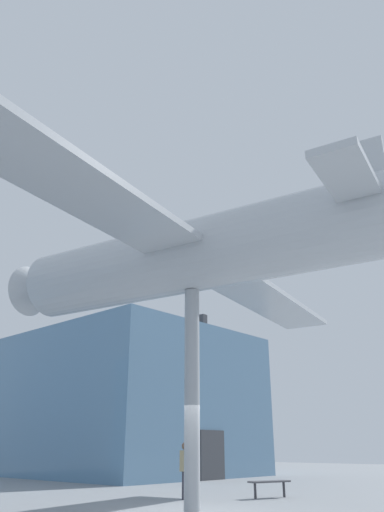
{
  "coord_description": "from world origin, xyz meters",
  "views": [
    {
      "loc": [
        -10.01,
        -9.01,
        1.48
      ],
      "look_at": [
        0.0,
        0.0,
        6.66
      ],
      "focal_mm": 35.0,
      "sensor_mm": 36.0,
      "label": 1
    }
  ],
  "objects_px": {
    "visitor_person": "(186,466)",
    "plaza_bench": "(269,483)",
    "support_pylon_central": "(192,393)",
    "suspended_airplane": "(185,257)"
  },
  "relations": [
    {
      "from": "suspended_airplane",
      "to": "plaza_bench",
      "type": "distance_m",
      "value": 7.74
    },
    {
      "from": "plaza_bench",
      "to": "visitor_person",
      "type": "bearing_deg",
      "value": 142.54
    },
    {
      "from": "suspended_airplane",
      "to": "plaza_bench",
      "type": "xyz_separation_m",
      "value": [
        4.54,
        0.52,
        -6.24
      ]
    },
    {
      "from": "visitor_person",
      "to": "plaza_bench",
      "type": "distance_m",
      "value": 2.75
    },
    {
      "from": "support_pylon_central",
      "to": "visitor_person",
      "type": "relative_size",
      "value": 3.41
    },
    {
      "from": "support_pylon_central",
      "to": "suspended_airplane",
      "type": "bearing_deg",
      "value": 101.14
    },
    {
      "from": "plaza_bench",
      "to": "support_pylon_central",
      "type": "bearing_deg",
      "value": -170.62
    },
    {
      "from": "suspended_airplane",
      "to": "support_pylon_central",
      "type": "bearing_deg",
      "value": -90.0
    },
    {
      "from": "support_pylon_central",
      "to": "plaza_bench",
      "type": "height_order",
      "value": "support_pylon_central"
    },
    {
      "from": "support_pylon_central",
      "to": "visitor_person",
      "type": "bearing_deg",
      "value": 45.42
    }
  ]
}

